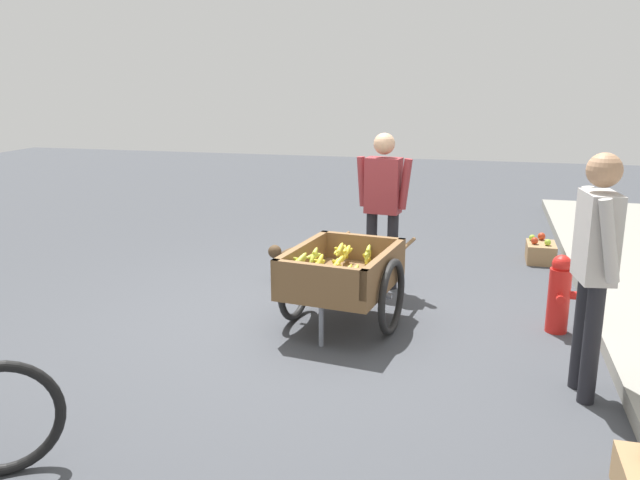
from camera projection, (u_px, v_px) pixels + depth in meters
ground_plane at (306, 322)px, 5.68m from camera, size 24.00×24.00×0.00m
fruit_cart at (342, 277)px, 5.49m from camera, size 1.74×1.02×0.72m
vendor_person at (383, 197)px, 6.39m from camera, size 0.25×0.56×1.57m
dog at (296, 255)px, 6.79m from camera, size 0.42×0.58×0.40m
fire_hydrant at (559, 294)px, 5.37m from camera, size 0.25×0.25×0.67m
plastic_bucket at (331, 255)px, 7.38m from camera, size 0.28×0.28×0.22m
apple_crate at (541, 252)px, 7.50m from camera, size 0.44×0.32×0.31m
bystander_person at (595, 255)px, 4.14m from camera, size 0.52×0.25×1.64m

